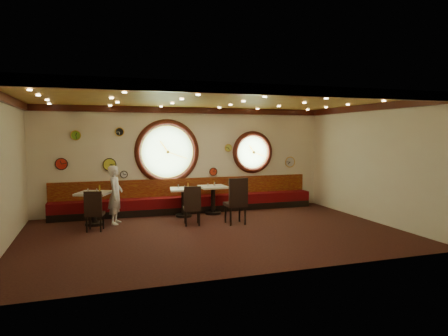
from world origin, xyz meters
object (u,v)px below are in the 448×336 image
chair_a (94,208)px  condiment_a_salt (88,190)px  table_c (213,196)px  condiment_c_pepper (215,184)px  chair_c (237,198)px  condiment_a_pepper (97,190)px  condiment_c_bottle (214,183)px  condiment_c_salt (208,185)px  waiter (115,195)px  table_b (184,199)px  table_a (94,204)px  chair_b (192,203)px  condiment_a_bottle (100,188)px  condiment_b_bottle (188,185)px  condiment_b_salt (178,186)px  condiment_b_pepper (185,187)px

chair_a → condiment_a_salt: 0.88m
table_c → condiment_c_pepper: size_ratio=7.45×
chair_c → condiment_a_pepper: bearing=161.8°
chair_c → condiment_c_bottle: bearing=92.7°
table_c → condiment_c_salt: (-0.15, 0.03, 0.36)m
table_c → waiter: waiter is taller
table_b → condiment_c_bottle: size_ratio=6.27×
table_a → table_c: size_ratio=1.22×
chair_b → chair_c: size_ratio=0.84×
table_c → condiment_c_bottle: (0.08, 0.15, 0.38)m
table_a → waiter: 0.59m
chair_b → condiment_c_bottle: size_ratio=4.71×
condiment_a_bottle → condiment_b_bottle: size_ratio=1.15×
table_a → condiment_b_salt: size_ratio=9.18×
table_a → condiment_c_salt: (3.24, 0.46, 0.34)m
chair_a → condiment_c_pepper: (3.44, 1.19, 0.33)m
condiment_b_salt → condiment_c_salt: bearing=4.2°
table_a → condiment_b_salt: bearing=9.5°
chair_a → condiment_a_salt: chair_a is taller
condiment_b_pepper → waiter: size_ratio=0.06×
condiment_b_salt → waiter: (-1.78, -0.41, -0.10)m
chair_a → waiter: 0.94m
chair_a → chair_b: (2.43, -0.12, 0.02)m
condiment_c_salt → condiment_a_pepper: bearing=-171.0°
condiment_c_salt → condiment_c_bottle: size_ratio=0.65×
waiter → table_a: bearing=103.3°
table_b → condiment_b_salt: 0.39m
chair_a → condiment_b_salt: (2.33, 1.15, 0.31)m
condiment_a_bottle → condiment_a_pepper: bearing=-111.7°
table_c → table_b: bearing=-173.3°
chair_b → table_b: bearing=96.8°
condiment_b_pepper → condiment_b_bottle: (0.15, 0.19, 0.02)m
condiment_c_bottle → condiment_b_salt: bearing=-170.6°
condiment_a_salt → condiment_b_bottle: condiment_b_bottle is taller
condiment_c_salt → condiment_c_pepper: (0.20, -0.03, 0.01)m
condiment_a_salt → condiment_c_bottle: 3.64m
table_c → condiment_c_bottle: 0.42m
table_a → chair_b: bearing=-20.0°
condiment_c_salt → waiter: (-2.69, -0.48, -0.11)m
chair_a → waiter: waiter is taller
condiment_b_bottle → chair_a: bearing=-155.4°
table_a → table_c: 3.41m
condiment_b_salt → table_b: bearing=-27.6°
chair_c → condiment_c_bottle: chair_c is taller
chair_c → condiment_b_salt: chair_c is taller
chair_a → chair_b: 2.44m
condiment_c_salt → condiment_c_pepper: condiment_c_pepper is taller
chair_a → condiment_c_bottle: size_ratio=4.53×
condiment_a_pepper → table_c: bearing=8.1°
condiment_b_salt → condiment_c_bottle: size_ratio=0.82×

